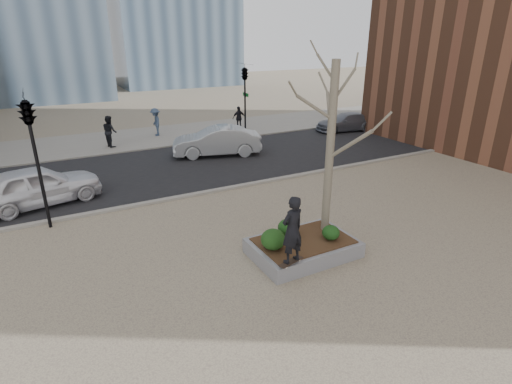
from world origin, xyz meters
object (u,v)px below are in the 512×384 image
police_car (38,186)px  skateboard (291,262)px  planter (303,248)px  skateboarder (292,230)px

police_car → skateboard: bearing=-159.3°
planter → skateboard: 1.36m
skateboarder → police_car: (-5.70, 8.76, -0.66)m
planter → skateboard: size_ratio=3.85×
planter → skateboard: (-1.00, -0.88, 0.26)m
planter → skateboard: bearing=-138.7°
planter → police_car: police_car is taller
skateboarder → police_car: 10.47m
skateboarder → skateboard: bearing=180.0°
skateboard → police_car: (-5.70, 8.76, 0.30)m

